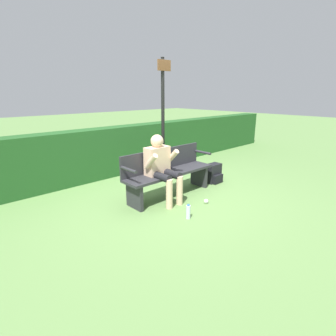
{
  "coord_description": "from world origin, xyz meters",
  "views": [
    {
      "loc": [
        -3.15,
        -3.32,
        1.87
      ],
      "look_at": [
        -0.15,
        -0.1,
        0.59
      ],
      "focal_mm": 28.0,
      "sensor_mm": 36.0,
      "label": 1
    }
  ],
  "objects": [
    {
      "name": "litter_crumple",
      "position": [
        0.22,
        -0.68,
        0.04
      ],
      "size": [
        0.08,
        0.08,
        0.08
      ],
      "color": "silver",
      "rests_on": "ground"
    },
    {
      "name": "hedge_back",
      "position": [
        0.0,
        1.9,
        0.55
      ],
      "size": [
        12.0,
        0.44,
        1.11
      ],
      "color": "#235623",
      "rests_on": "ground"
    },
    {
      "name": "water_bottle",
      "position": [
        -0.43,
        -0.86,
        0.11
      ],
      "size": [
        0.07,
        0.07,
        0.23
      ],
      "color": "silver",
      "rests_on": "ground"
    },
    {
      "name": "person_seated",
      "position": [
        -0.27,
        -0.06,
        0.67
      ],
      "size": [
        0.57,
        0.6,
        1.17
      ],
      "color": "beige",
      "rests_on": "ground"
    },
    {
      "name": "park_bench",
      "position": [
        0.0,
        0.06,
        0.46
      ],
      "size": [
        1.87,
        0.45,
        0.87
      ],
      "color": "#2D2D33",
      "rests_on": "ground"
    },
    {
      "name": "backpack",
      "position": [
        1.21,
        -0.07,
        0.19
      ],
      "size": [
        0.35,
        0.27,
        0.4
      ],
      "color": "black",
      "rests_on": "ground"
    },
    {
      "name": "signpost",
      "position": [
        0.5,
        0.75,
        1.39
      ],
      "size": [
        0.33,
        0.09,
        2.52
      ],
      "color": "black",
      "rests_on": "ground"
    },
    {
      "name": "ground_plane",
      "position": [
        0.0,
        0.0,
        0.0
      ],
      "size": [
        40.0,
        40.0,
        0.0
      ],
      "primitive_type": "plane",
      "color": "#668E4C"
    }
  ]
}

